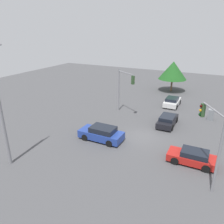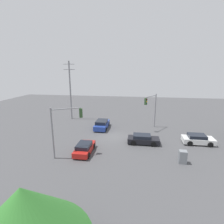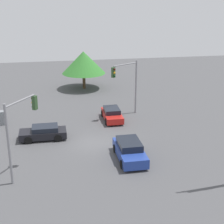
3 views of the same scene
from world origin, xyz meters
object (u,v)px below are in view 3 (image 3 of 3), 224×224
sedan_dark (43,133)px  traffic_signal_main (127,79)px  sedan_red (112,114)px  sedan_blue (130,150)px  traffic_signal_cross (20,124)px  electrical_cabinet (3,118)px

sedan_dark → traffic_signal_main: bearing=-60.9°
sedan_dark → traffic_signal_main: (8.86, 4.93, 3.40)m
sedan_red → sedan_blue: bearing=88.4°
sedan_blue → traffic_signal_cross: size_ratio=0.79×
sedan_dark → electrical_cabinet: 6.11m
traffic_signal_cross → electrical_cabinet: (-2.69, 10.86, -3.29)m
sedan_dark → sedan_blue: bearing=-127.8°
sedan_blue → electrical_cabinet: bearing=-42.1°
sedan_dark → traffic_signal_cross: bearing=167.6°
sedan_blue → traffic_signal_main: (2.06, 10.20, 3.30)m
sedan_dark → electrical_cabinet: electrical_cabinet is taller
traffic_signal_cross → electrical_cabinet: 11.66m
traffic_signal_main → sedan_dark: bearing=-0.0°
sedan_red → traffic_signal_cross: traffic_signal_cross is taller
sedan_blue → sedan_red: size_ratio=1.14×
sedan_dark → sedan_blue: (6.80, -5.27, 0.10)m
sedan_dark → traffic_signal_cross: size_ratio=0.72×
sedan_blue → traffic_signal_cross: bearing=7.3°
sedan_dark → electrical_cabinet: size_ratio=2.97×
sedan_dark → traffic_signal_main: size_ratio=0.71×
sedan_blue → sedan_red: sedan_blue is taller
sedan_dark → sedan_red: 8.01m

